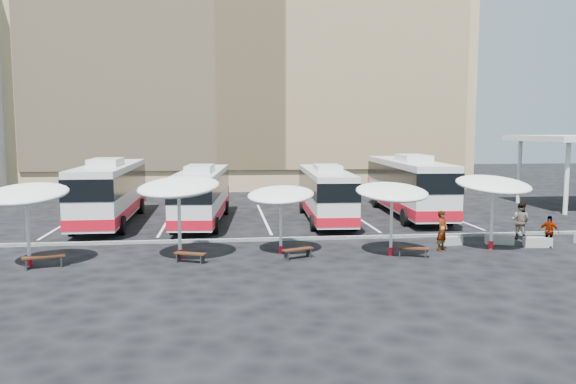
{
  "coord_description": "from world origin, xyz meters",
  "views": [
    {
      "loc": [
        -2.54,
        -27.48,
        5.63
      ],
      "look_at": [
        1.0,
        3.0,
        2.2
      ],
      "focal_mm": 35.0,
      "sensor_mm": 36.0,
      "label": 1
    }
  ],
  "objects": [
    {
      "name": "wood_bench_3",
      "position": [
        5.78,
        -3.88,
        0.33
      ],
      "size": [
        1.44,
        0.88,
        0.43
      ],
      "rotation": [
        0.0,
        0.0,
        -0.39
      ],
      "color": "black",
      "rests_on": "ground"
    },
    {
      "name": "sandstone_building",
      "position": [
        0.0,
        31.87,
        12.63
      ],
      "size": [
        42.0,
        18.25,
        29.6
      ],
      "color": "tan",
      "rests_on": "ground"
    },
    {
      "name": "sunshade_3",
      "position": [
        4.89,
        -3.49,
        2.85
      ],
      "size": [
        3.56,
        3.6,
        3.36
      ],
      "rotation": [
        0.0,
        0.0,
        0.12
      ],
      "color": "silver",
      "rests_on": "ground"
    },
    {
      "name": "conc_bench_1",
      "position": [
        10.96,
        -1.65,
        0.25
      ],
      "size": [
        1.42,
        0.88,
        0.5
      ],
      "primitive_type": "cube",
      "rotation": [
        0.0,
        0.0,
        -0.35
      ],
      "color": "gray",
      "rests_on": "ground"
    },
    {
      "name": "bay_lines",
      "position": [
        0.0,
        8.0,
        0.01
      ],
      "size": [
        24.15,
        12.0,
        0.01
      ],
      "color": "white",
      "rests_on": "ground"
    },
    {
      "name": "passenger_1",
      "position": [
        12.61,
        -0.67,
        0.97
      ],
      "size": [
        1.16,
        1.19,
        1.93
      ],
      "primitive_type": "imported",
      "rotation": [
        0.0,
        0.0,
        2.24
      ],
      "color": "black",
      "rests_on": "ground"
    },
    {
      "name": "sunshade_4",
      "position": [
        9.97,
        -2.75,
        3.05
      ],
      "size": [
        4.06,
        4.1,
        3.59
      ],
      "rotation": [
        0.0,
        0.0,
        0.21
      ],
      "color": "silver",
      "rests_on": "ground"
    },
    {
      "name": "ground",
      "position": [
        0.0,
        0.0,
        0.0
      ],
      "size": [
        120.0,
        120.0,
        0.0
      ],
      "primitive_type": "plane",
      "color": "black",
      "rests_on": "ground"
    },
    {
      "name": "conc_bench_2",
      "position": [
        12.44,
        -2.54,
        0.24
      ],
      "size": [
        1.33,
        0.62,
        0.48
      ],
      "primitive_type": "cube",
      "rotation": [
        0.0,
        0.0,
        -0.16
      ],
      "color": "gray",
      "rests_on": "ground"
    },
    {
      "name": "curb_divider",
      "position": [
        0.0,
        0.5,
        0.07
      ],
      "size": [
        34.0,
        0.25,
        0.15
      ],
      "primitive_type": "cube",
      "color": "black",
      "rests_on": "ground"
    },
    {
      "name": "bus_3",
      "position": [
        9.54,
        8.05,
        2.06
      ],
      "size": [
        3.42,
        12.82,
        4.03
      ],
      "rotation": [
        0.0,
        0.0,
        -0.05
      ],
      "color": "silver",
      "rests_on": "ground"
    },
    {
      "name": "sunshade_0",
      "position": [
        -10.56,
        -3.65,
        2.99
      ],
      "size": [
        3.96,
        3.99,
        3.52
      ],
      "rotation": [
        0.0,
        0.0,
        -0.2
      ],
      "color": "silver",
      "rests_on": "ground"
    },
    {
      "name": "bus_2",
      "position": [
        3.73,
        6.49,
        1.8
      ],
      "size": [
        3.0,
        11.18,
        3.52
      ],
      "rotation": [
        0.0,
        0.0,
        -0.05
      ],
      "color": "silver",
      "rests_on": "ground"
    },
    {
      "name": "sunshade_1",
      "position": [
        -4.46,
        -3.01,
        3.14
      ],
      "size": [
        4.7,
        4.73,
        3.7
      ],
      "rotation": [
        0.0,
        0.0,
        -0.44
      ],
      "color": "silver",
      "rests_on": "ground"
    },
    {
      "name": "sunshade_2",
      "position": [
        0.03,
        -2.5,
        2.68
      ],
      "size": [
        3.93,
        3.95,
        3.16
      ],
      "rotation": [
        0.0,
        0.0,
        -0.38
      ],
      "color": "silver",
      "rests_on": "ground"
    },
    {
      "name": "bus_0",
      "position": [
        -9.32,
        7.17,
        2.02
      ],
      "size": [
        3.01,
        12.46,
        3.95
      ],
      "rotation": [
        0.0,
        0.0,
        0.01
      ],
      "color": "silver",
      "rests_on": "ground"
    },
    {
      "name": "wood_bench_1",
      "position": [
        -3.97,
        -3.84,
        0.33
      ],
      "size": [
        1.42,
        0.86,
        0.42
      ],
      "rotation": [
        0.0,
        0.0,
        -0.39
      ],
      "color": "black",
      "rests_on": "ground"
    },
    {
      "name": "bus_1",
      "position": [
        -3.81,
        6.5,
        1.82
      ],
      "size": [
        3.33,
        11.36,
        3.56
      ],
      "rotation": [
        0.0,
        0.0,
        -0.09
      ],
      "color": "silver",
      "rests_on": "ground"
    },
    {
      "name": "passenger_0",
      "position": [
        7.57,
        -2.76,
        0.93
      ],
      "size": [
        0.81,
        0.79,
        1.87
      ],
      "primitive_type": "imported",
      "rotation": [
        0.0,
        0.0,
        0.74
      ],
      "color": "black",
      "rests_on": "ground"
    },
    {
      "name": "wood_bench_2",
      "position": [
        0.67,
        -3.58,
        0.33
      ],
      "size": [
        1.46,
        0.91,
        0.44
      ],
      "rotation": [
        0.0,
        0.0,
        0.41
      ],
      "color": "black",
      "rests_on": "ground"
    },
    {
      "name": "conc_bench_0",
      "position": [
        8.51,
        -1.57,
        0.21
      ],
      "size": [
        1.14,
        0.49,
        0.42
      ],
      "primitive_type": "cube",
      "rotation": [
        0.0,
        0.0,
        0.11
      ],
      "color": "gray",
      "rests_on": "ground"
    },
    {
      "name": "passenger_2",
      "position": [
        12.93,
        -2.64,
        0.77
      ],
      "size": [
        0.93,
        0.86,
        1.54
      ],
      "primitive_type": "imported",
      "rotation": [
        0.0,
        0.0,
        -0.69
      ],
      "color": "black",
      "rests_on": "ground"
    },
    {
      "name": "wood_bench_0",
      "position": [
        -9.86,
        -4.06,
        0.38
      ],
      "size": [
        1.68,
        0.9,
        0.5
      ],
      "rotation": [
        0.0,
        0.0,
        0.3
      ],
      "color": "black",
      "rests_on": "ground"
    }
  ]
}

